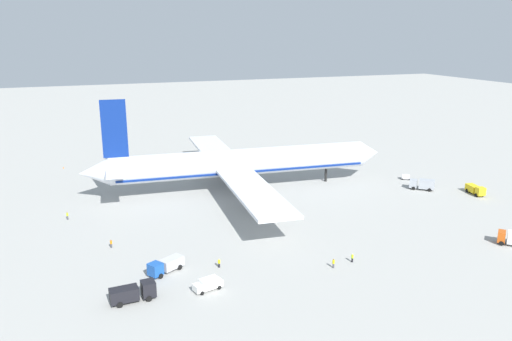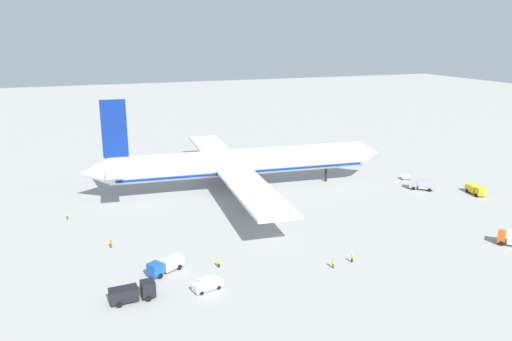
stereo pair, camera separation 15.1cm
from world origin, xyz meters
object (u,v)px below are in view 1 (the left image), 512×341
Objects in this scene: traffic_cone_3 at (282,153)px; service_truck_4 at (475,189)px; traffic_cone_2 at (124,162)px; service_truck_2 at (423,184)px; service_van at (208,284)px; traffic_cone_4 at (63,168)px; traffic_cone_1 at (325,159)px; ground_worker_3 at (333,263)px; service_truck_0 at (166,265)px; ground_worker_0 at (352,258)px; service_truck_1 at (133,292)px; ground_worker_4 at (67,216)px; service_truck_3 at (511,238)px; baggage_cart_0 at (406,177)px; ground_worker_2 at (219,263)px; airliner at (238,163)px; ground_worker_1 at (111,244)px; traffic_cone_0 at (109,168)px.

service_truck_4 is at bearing -64.02° from traffic_cone_3.
service_truck_2 is at bearing -39.10° from traffic_cone_2.
service_van is 90.96m from traffic_cone_4.
service_truck_4 is at bearing -68.33° from traffic_cone_1.
service_truck_4 is at bearing 23.66° from ground_worker_3.
service_truck_0 reaches higher than ground_worker_0.
service_truck_1 is 41.94m from ground_worker_4.
service_truck_4 is at bearing 57.58° from service_truck_3.
baggage_cart_0 is 89.73m from ground_worker_4.
service_truck_1 reaches higher than service_truck_0.
ground_worker_4 is at bearing 125.19° from ground_worker_2.
traffic_cone_3 is at bearing 97.21° from service_truck_3.
service_truck_3 is at bearing -3.72° from service_van.
service_truck_2 is (45.02, -18.10, -5.52)m from airliner.
service_truck_3 is 86.36m from traffic_cone_3.
airliner is 48.42× the size of ground_worker_1.
ground_worker_2 is at bearing 22.05° from service_truck_1.
baggage_cart_0 is 5.47× the size of traffic_cone_3.
ground_worker_4 is 50.25m from traffic_cone_2.
service_truck_3 is 8.92× the size of traffic_cone_1.
airliner is at bearing 65.81° from service_van.
service_truck_4 is (9.98, -8.13, -0.22)m from service_truck_2.
service_truck_3 is (71.63, -4.61, 0.05)m from service_truck_1.
baggage_cart_0 is 101.64m from traffic_cone_4.
service_truck_3 is at bearing -11.11° from ground_worker_2.
service_truck_4 is at bearing -34.97° from traffic_cone_0.
ground_worker_2 is 3.01× the size of traffic_cone_1.
ground_worker_1 is at bearing 119.77° from service_van.
traffic_cone_3 is at bearing 58.89° from ground_worker_2.
ground_worker_0 is 3.03× the size of traffic_cone_3.
traffic_cone_0 is at bearing 145.03° from service_truck_4.
ground_worker_3 is at bearing -17.61° from service_truck_0.
service_truck_4 is 3.71× the size of ground_worker_1.
baggage_cart_0 is 84.32m from ground_worker_1.
service_truck_4 is 19.44m from baggage_cart_0.
traffic_cone_0 is (12.72, 41.46, -0.63)m from ground_worker_4.
traffic_cone_4 is at bearing 146.50° from service_truck_4.
airliner reaches higher than traffic_cone_1.
service_truck_1 is 88.48m from traffic_cone_2.
traffic_cone_2 is at bearing 88.23° from service_truck_0.
ground_worker_3 is 92.58m from traffic_cone_2.
airliner reaches higher than service_van.
ground_worker_1 is (-1.20, 21.88, -0.63)m from service_truck_1.
service_truck_1 is 85.02m from service_truck_2.
traffic_cone_0 is (-11.72, 76.12, -0.56)m from ground_worker_2.
traffic_cone_1 is at bearing -11.23° from traffic_cone_0.
baggage_cart_0 is at bearing -70.25° from traffic_cone_1.
traffic_cone_0 is at bearing 151.46° from baggage_cart_0.
airliner is 46.70m from traffic_cone_2.
traffic_cone_0 is (-30.12, 33.31, -6.78)m from airliner.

